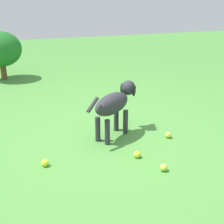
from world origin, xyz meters
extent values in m
plane|color=#478438|center=(0.00, 0.00, 0.00)|extent=(14.00, 14.00, 0.00)
ellipsoid|color=#2D2D33|center=(-0.11, -0.06, 0.38)|extent=(0.52, 0.45, 0.22)
cylinder|color=#2D2D33|center=(-0.20, -0.21, 0.13)|extent=(0.05, 0.05, 0.27)
cylinder|color=#2D2D33|center=(-0.27, -0.11, 0.13)|extent=(0.05, 0.05, 0.27)
cylinder|color=#2D2D33|center=(0.06, -0.02, 0.13)|extent=(0.05, 0.05, 0.27)
cylinder|color=#2D2D33|center=(-0.01, 0.08, 0.13)|extent=(0.05, 0.05, 0.27)
ellipsoid|color=#2D2D33|center=(-0.35, -0.24, 0.48)|extent=(0.22, 0.21, 0.16)
ellipsoid|color=black|center=(-0.41, -0.28, 0.46)|extent=(0.14, 0.13, 0.07)
sphere|color=black|center=(-0.45, -0.31, 0.46)|extent=(0.03, 0.03, 0.03)
ellipsoid|color=black|center=(-0.30, -0.30, 0.46)|extent=(0.06, 0.06, 0.12)
ellipsoid|color=black|center=(-0.39, -0.17, 0.46)|extent=(0.06, 0.06, 0.12)
cylinder|color=#2D2D33|center=(0.14, 0.12, 0.46)|extent=(0.15, 0.13, 0.13)
sphere|color=#C0E241|center=(-0.34, 0.71, 0.03)|extent=(0.07, 0.07, 0.07)
sphere|color=#CDD33D|center=(-0.67, 0.14, 0.03)|extent=(0.07, 0.07, 0.07)
sphere|color=yellow|center=(0.65, 0.32, 0.03)|extent=(0.07, 0.07, 0.07)
sphere|color=#C6DA31|center=(-0.20, 0.43, 0.03)|extent=(0.07, 0.07, 0.07)
cylinder|color=brown|center=(1.01, -2.75, 0.12)|extent=(0.10, 0.10, 0.25)
ellipsoid|color=#1C6521|center=(1.01, -2.75, 0.52)|extent=(0.69, 0.62, 0.59)
camera|label=1|loc=(0.80, 2.85, 1.52)|focal=50.57mm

